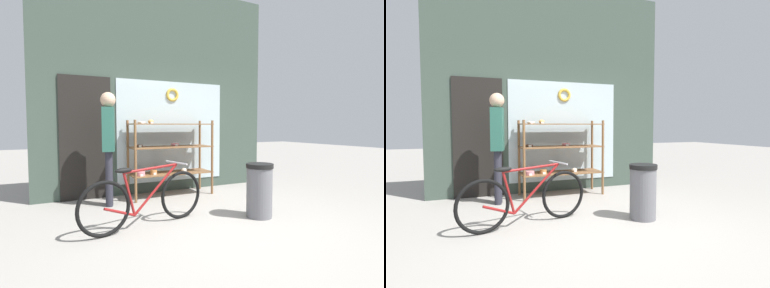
# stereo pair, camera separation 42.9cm
# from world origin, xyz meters

# --- Properties ---
(ground_plane) EXTENTS (30.00, 30.00, 0.00)m
(ground_plane) POSITION_xyz_m (0.00, 0.00, 0.00)
(ground_plane) COLOR gray
(storefront_facade) EXTENTS (4.52, 0.13, 3.90)m
(storefront_facade) POSITION_xyz_m (-0.04, 2.36, 1.89)
(storefront_facade) COLOR #3D4C42
(storefront_facade) RESTS_ON ground_plane
(display_case) EXTENTS (1.49, 0.53, 1.37)m
(display_case) POSITION_xyz_m (-0.01, 1.95, 0.82)
(display_case) COLOR brown
(display_case) RESTS_ON ground_plane
(bicycle) EXTENTS (1.71, 0.56, 0.78)m
(bicycle) POSITION_xyz_m (-0.91, 0.50, 0.35)
(bicycle) COLOR black
(bicycle) RESTS_ON ground_plane
(pedestrian) EXTENTS (0.25, 0.35, 1.78)m
(pedestrian) POSITION_xyz_m (-1.12, 1.72, 1.07)
(pedestrian) COLOR #282833
(pedestrian) RESTS_ON ground_plane
(trash_bin) EXTENTS (0.37, 0.37, 0.74)m
(trash_bin) POSITION_xyz_m (0.62, 0.20, 0.40)
(trash_bin) COLOR slate
(trash_bin) RESTS_ON ground_plane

